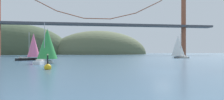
% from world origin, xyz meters
% --- Properties ---
extents(ground_plane, '(360.00, 360.00, 0.00)m').
position_xyz_m(ground_plane, '(0.00, 0.00, 0.00)').
color(ground_plane, '#385670').
extents(headland_left, '(77.51, 44.00, 43.84)m').
position_xyz_m(headland_left, '(-55.00, 135.00, 0.00)').
color(headland_left, '#425138').
rests_on(headland_left, ground_plane).
extents(headland_center, '(73.69, 44.00, 35.77)m').
position_xyz_m(headland_center, '(5.00, 135.00, 0.00)').
color(headland_center, '#5B6647').
rests_on(headland_center, ground_plane).
extents(suspension_bridge, '(142.79, 6.00, 44.32)m').
position_xyz_m(suspension_bridge, '(0.00, 95.00, 19.67)').
color(suspension_bridge, brown).
rests_on(suspension_bridge, ground_plane).
extents(sailboat_green_sail, '(5.62, 7.96, 9.00)m').
position_xyz_m(sailboat_green_sail, '(-18.16, 22.21, 4.20)').
color(sailboat_green_sail, white).
rests_on(sailboat_green_sail, ground_plane).
extents(sailboat_pink_spinnaker, '(7.15, 6.65, 8.34)m').
position_xyz_m(sailboat_pink_spinnaker, '(-24.61, 39.68, 4.16)').
color(sailboat_pink_spinnaker, black).
rests_on(sailboat_pink_spinnaker, ground_plane).
extents(sailboat_white_mainsail, '(5.63, 8.74, 9.25)m').
position_xyz_m(sailboat_white_mainsail, '(27.52, 50.44, 4.57)').
color(sailboat_white_mainsail, '#B7B2A8').
rests_on(sailboat_white_mainsail, ground_plane).
extents(channel_buoy, '(1.10, 1.10, 2.64)m').
position_xyz_m(channel_buoy, '(-15.92, 6.35, 0.37)').
color(channel_buoy, gold).
rests_on(channel_buoy, ground_plane).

